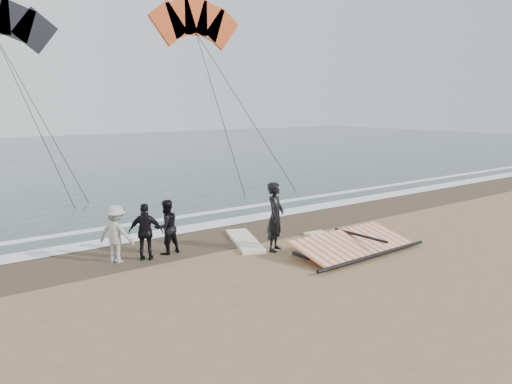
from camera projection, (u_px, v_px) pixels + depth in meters
ground at (368, 262)px, 13.15m from camera, size 120.00×120.00×0.00m
sea at (42, 157)px, 39.14m from camera, size 120.00×54.00×0.02m
wet_sand at (264, 228)px, 16.69m from camera, size 120.00×2.80×0.01m
foam_near at (240, 220)px, 17.79m from camera, size 120.00×0.90×0.01m
foam_far at (214, 212)px, 19.13m from camera, size 120.00×0.45×0.01m
man_main at (275, 217)px, 14.02m from camera, size 0.86×0.78×1.96m
board_white at (336, 242)px, 14.89m from camera, size 1.03×2.55×0.10m
board_cream at (245, 241)px, 14.98m from camera, size 1.59×2.58×0.10m
trio_cluster at (140, 231)px, 13.27m from camera, size 2.33×1.27×1.54m
sail_rig at (347, 245)px, 13.99m from camera, size 4.29×1.86×0.50m
kite_red at (196, 27)px, 28.88m from camera, size 6.43×4.46×12.01m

